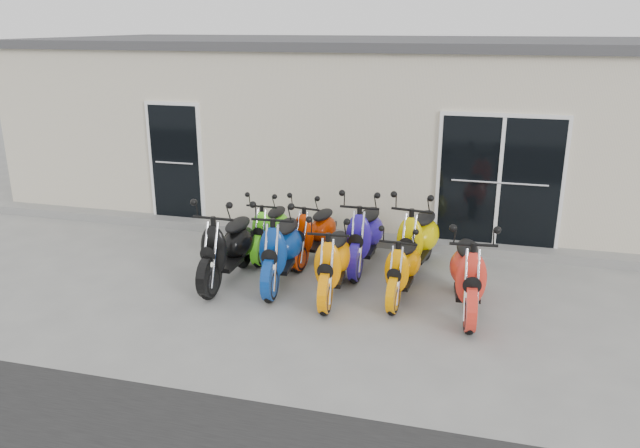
% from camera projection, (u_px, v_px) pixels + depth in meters
% --- Properties ---
extents(ground, '(80.00, 80.00, 0.00)m').
position_uv_depth(ground, '(309.00, 285.00, 9.16)').
color(ground, gray).
rests_on(ground, ground).
extents(building, '(14.00, 6.00, 3.20)m').
position_uv_depth(building, '(375.00, 123.00, 13.44)').
color(building, beige).
rests_on(building, ground).
extents(roof_cap, '(14.20, 6.20, 0.16)m').
position_uv_depth(roof_cap, '(378.00, 42.00, 12.93)').
color(roof_cap, '#3F3F42').
rests_on(roof_cap, building).
extents(front_step, '(14.00, 0.40, 0.15)m').
position_uv_depth(front_step, '(341.00, 236.00, 10.99)').
color(front_step, gray).
rests_on(front_step, ground).
extents(door_left, '(1.07, 0.08, 2.22)m').
position_uv_depth(door_left, '(176.00, 159.00, 11.56)').
color(door_left, black).
rests_on(door_left, front_step).
extents(door_right, '(2.02, 0.08, 2.22)m').
position_uv_depth(door_right, '(500.00, 178.00, 10.12)').
color(door_right, black).
rests_on(door_right, front_step).
extents(scooter_front_black, '(0.70, 1.88, 1.38)m').
position_uv_depth(scooter_front_black, '(227.00, 238.00, 9.06)').
color(scooter_front_black, black).
rests_on(scooter_front_black, ground).
extents(scooter_front_blue, '(0.83, 1.92, 1.38)m').
position_uv_depth(scooter_front_blue, '(281.00, 240.00, 8.97)').
color(scooter_front_blue, navy).
rests_on(scooter_front_blue, ground).
extents(scooter_front_orange_a, '(0.76, 1.80, 1.30)m').
position_uv_depth(scooter_front_orange_a, '(333.00, 253.00, 8.57)').
color(scooter_front_orange_a, '#FF8D01').
rests_on(scooter_front_orange_a, ground).
extents(scooter_front_orange_b, '(0.68, 1.61, 1.17)m').
position_uv_depth(scooter_front_orange_b, '(403.00, 259.00, 8.53)').
color(scooter_front_orange_b, '#F09200').
rests_on(scooter_front_orange_b, ground).
extents(scooter_front_red, '(0.85, 1.89, 1.35)m').
position_uv_depth(scooter_front_red, '(469.00, 264.00, 8.11)').
color(scooter_front_red, red).
rests_on(scooter_front_red, ground).
extents(scooter_back_green, '(0.58, 1.58, 1.17)m').
position_uv_depth(scooter_back_green, '(270.00, 222.00, 10.14)').
color(scooter_back_green, '#56E11B').
rests_on(scooter_back_green, ground).
extents(scooter_back_red, '(0.83, 1.70, 1.20)m').
position_uv_depth(scooter_back_red, '(314.00, 225.00, 9.93)').
color(scooter_back_red, '#AF2800').
rests_on(scooter_back_red, ground).
extents(scooter_back_blue, '(0.68, 1.84, 1.36)m').
position_uv_depth(scooter_back_blue, '(365.00, 226.00, 9.60)').
color(scooter_back_blue, '#261699').
rests_on(scooter_back_blue, ground).
extents(scooter_back_yellow, '(0.94, 1.96, 1.39)m').
position_uv_depth(scooter_back_yellow, '(418.00, 230.00, 9.37)').
color(scooter_back_yellow, '#D8C200').
rests_on(scooter_back_yellow, ground).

